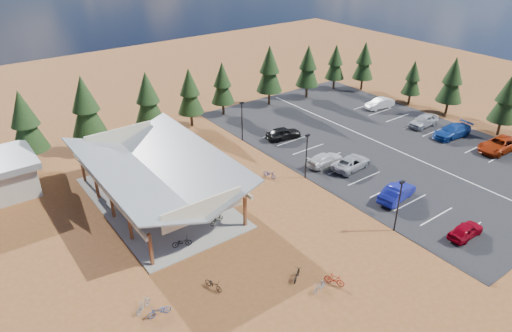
% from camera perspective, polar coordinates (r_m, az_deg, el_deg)
% --- Properties ---
extents(ground, '(140.00, 140.00, 0.00)m').
position_cam_1_polar(ground, '(45.89, 3.16, -4.29)').
color(ground, brown).
rests_on(ground, ground).
extents(asphalt_lot, '(27.00, 44.00, 0.04)m').
position_cam_1_polar(asphalt_lot, '(59.64, 15.22, 2.80)').
color(asphalt_lot, black).
rests_on(asphalt_lot, ground).
extents(concrete_pad, '(10.60, 18.60, 0.10)m').
position_cam_1_polar(concrete_pad, '(46.56, -12.03, -4.35)').
color(concrete_pad, gray).
rests_on(concrete_pad, ground).
extents(bike_pavilion, '(11.65, 19.40, 4.97)m').
position_cam_1_polar(bike_pavilion, '(44.69, -12.51, -0.26)').
color(bike_pavilion, '#5D301A').
rests_on(bike_pavilion, concrete_pad).
extents(lamp_post_0, '(0.50, 0.25, 5.14)m').
position_cam_1_polar(lamp_post_0, '(41.84, 17.41, -4.41)').
color(lamp_post_0, black).
rests_on(lamp_post_0, ground).
extents(lamp_post_1, '(0.50, 0.25, 5.14)m').
position_cam_1_polar(lamp_post_1, '(48.64, 6.33, 1.59)').
color(lamp_post_1, black).
rests_on(lamp_post_1, ground).
extents(lamp_post_2, '(0.50, 0.25, 5.14)m').
position_cam_1_polar(lamp_post_2, '(57.17, -1.77, 5.94)').
color(lamp_post_2, black).
rests_on(lamp_post_2, ground).
extents(trash_bin_0, '(0.60, 0.60, 0.90)m').
position_cam_1_polar(trash_bin_0, '(47.24, -4.18, -2.66)').
color(trash_bin_0, '#4D3A1B').
rests_on(trash_bin_0, ground).
extents(trash_bin_1, '(0.60, 0.60, 0.90)m').
position_cam_1_polar(trash_bin_1, '(46.39, -4.31, -3.29)').
color(trash_bin_1, '#4D3A1B').
rests_on(trash_bin_1, ground).
extents(pine_1, '(3.90, 3.90, 9.08)m').
position_cam_1_polar(pine_1, '(55.63, -26.92, 5.01)').
color(pine_1, '#382314').
rests_on(pine_1, ground).
extents(pine_2, '(4.07, 4.07, 9.48)m').
position_cam_1_polar(pine_2, '(56.71, -20.54, 6.99)').
color(pine_2, '#382314').
rests_on(pine_2, ground).
extents(pine_3, '(3.78, 3.78, 8.80)m').
position_cam_1_polar(pine_3, '(58.44, -13.37, 8.21)').
color(pine_3, '#382314').
rests_on(pine_3, ground).
extents(pine_4, '(3.45, 3.45, 8.04)m').
position_cam_1_polar(pine_4, '(61.48, -8.29, 9.21)').
color(pine_4, '#382314').
rests_on(pine_4, ground).
extents(pine_5, '(3.30, 3.30, 7.69)m').
position_cam_1_polar(pine_5, '(65.04, -4.23, 10.29)').
color(pine_5, '#382314').
rests_on(pine_5, ground).
extents(pine_6, '(3.88, 3.88, 9.03)m').
position_cam_1_polar(pine_6, '(68.53, 1.69, 12.01)').
color(pine_6, '#382314').
rests_on(pine_6, ground).
extents(pine_7, '(3.58, 3.58, 8.34)m').
position_cam_1_polar(pine_7, '(72.13, 6.50, 12.32)').
color(pine_7, '#382314').
rests_on(pine_7, ground).
extents(pine_8, '(3.17, 3.17, 7.39)m').
position_cam_1_polar(pine_8, '(77.08, 9.91, 12.68)').
color(pine_8, '#382314').
rests_on(pine_8, ground).
extents(pine_10, '(3.54, 3.54, 8.24)m').
position_cam_1_polar(pine_10, '(66.08, 28.88, 7.43)').
color(pine_10, '#382314').
rests_on(pine_10, ground).
extents(pine_11, '(3.61, 3.61, 8.40)m').
position_cam_1_polar(pine_11, '(70.40, 23.35, 9.85)').
color(pine_11, '#382314').
rests_on(pine_11, ground).
extents(pine_12, '(2.86, 2.86, 6.67)m').
position_cam_1_polar(pine_12, '(73.27, 19.01, 10.40)').
color(pine_12, '#382314').
rests_on(pine_12, ground).
extents(pine_13, '(3.37, 3.37, 7.85)m').
position_cam_1_polar(pine_13, '(77.62, 13.38, 12.67)').
color(pine_13, '#382314').
rests_on(pine_13, ground).
extents(bike_0, '(1.81, 1.14, 0.90)m').
position_cam_1_polar(bike_0, '(39.86, -9.24, -9.39)').
color(bike_0, black).
rests_on(bike_0, concrete_pad).
extents(bike_1, '(1.72, 0.88, 0.99)m').
position_cam_1_polar(bike_1, '(45.23, -13.91, -4.82)').
color(bike_1, gray).
rests_on(bike_1, concrete_pad).
extents(bike_2, '(1.80, 0.77, 0.92)m').
position_cam_1_polar(bike_2, '(47.40, -15.73, -3.49)').
color(bike_2, navy).
rests_on(bike_2, concrete_pad).
extents(bike_3, '(1.69, 0.66, 0.99)m').
position_cam_1_polar(bike_3, '(50.77, -16.70, -1.35)').
color(bike_3, maroon).
rests_on(bike_3, concrete_pad).
extents(bike_4, '(1.66, 0.92, 0.83)m').
position_cam_1_polar(bike_4, '(42.30, -4.95, -6.67)').
color(bike_4, black).
rests_on(bike_4, concrete_pad).
extents(bike_5, '(1.72, 0.69, 1.00)m').
position_cam_1_polar(bike_5, '(45.56, -9.98, -4.10)').
color(bike_5, '#999BA1').
rests_on(bike_5, concrete_pad).
extents(bike_6, '(1.72, 1.01, 0.85)m').
position_cam_1_polar(bike_6, '(47.92, -11.53, -2.62)').
color(bike_6, '#12309A').
rests_on(bike_6, concrete_pad).
extents(bike_7, '(1.70, 0.73, 0.99)m').
position_cam_1_polar(bike_7, '(52.35, -12.50, 0.16)').
color(bike_7, maroon).
rests_on(bike_7, concrete_pad).
extents(bike_8, '(1.01, 1.79, 0.89)m').
position_cam_1_polar(bike_8, '(35.76, -5.34, -14.50)').
color(bike_8, black).
rests_on(bike_8, ground).
extents(bike_9, '(1.63, 1.17, 0.97)m').
position_cam_1_polar(bike_9, '(34.97, -13.93, -16.52)').
color(bike_9, gray).
rests_on(bike_9, ground).
extents(bike_10, '(1.78, 0.81, 0.91)m').
position_cam_1_polar(bike_10, '(34.37, -12.01, -17.30)').
color(bike_10, navy).
rests_on(bike_10, ground).
extents(bike_11, '(1.11, 1.68, 0.99)m').
position_cam_1_polar(bike_11, '(36.43, 9.78, -13.79)').
color(bike_11, '#A0190E').
rests_on(bike_11, ground).
extents(bike_12, '(1.62, 1.37, 0.84)m').
position_cam_1_polar(bike_12, '(36.58, 5.12, -13.37)').
color(bike_12, black).
rests_on(bike_12, ground).
extents(bike_13, '(1.51, 0.60, 0.88)m').
position_cam_1_polar(bike_13, '(35.76, 7.97, -14.70)').
color(bike_13, gray).
rests_on(bike_13, ground).
extents(bike_14, '(0.92, 1.75, 0.88)m').
position_cam_1_polar(bike_14, '(49.59, 1.72, -1.00)').
color(bike_14, navy).
rests_on(bike_14, ground).
extents(bike_15, '(1.54, 1.19, 0.93)m').
position_cam_1_polar(bike_15, '(50.19, -5.29, -0.70)').
color(bike_15, maroon).
rests_on(bike_15, ground).
extents(car_0, '(3.90, 1.61, 1.32)m').
position_cam_1_polar(car_0, '(44.47, 24.74, -7.31)').
color(car_0, maroon).
rests_on(car_0, asphalt_lot).
extents(car_1, '(5.12, 2.50, 1.62)m').
position_cam_1_polar(car_1, '(47.59, 17.21, -3.18)').
color(car_1, navy).
rests_on(car_1, asphalt_lot).
extents(car_2, '(5.37, 2.95, 1.43)m').
position_cam_1_polar(car_2, '(52.32, 11.85, 0.41)').
color(car_2, '#A6A8AD').
rests_on(car_2, asphalt_lot).
extents(car_3, '(4.73, 1.94, 1.37)m').
position_cam_1_polar(car_3, '(52.57, 8.65, 0.83)').
color(car_3, silver).
rests_on(car_3, asphalt_lot).
extents(car_4, '(4.85, 2.71, 1.56)m').
position_cam_1_polar(car_4, '(58.44, 3.45, 4.12)').
color(car_4, black).
rests_on(car_4, asphalt_lot).
extents(car_6, '(6.12, 3.18, 1.65)m').
position_cam_1_polar(car_6, '(62.49, 28.12, 2.36)').
color(car_6, '#9E2A0B').
rests_on(car_6, asphalt_lot).
extents(car_7, '(5.83, 2.81, 1.64)m').
position_cam_1_polar(car_7, '(64.03, 23.32, 4.03)').
color(car_7, navy).
rests_on(car_7, asphalt_lot).
extents(car_8, '(4.84, 2.01, 1.64)m').
position_cam_1_polar(car_8, '(66.11, 20.22, 5.35)').
color(car_8, '#A8AAB0').
rests_on(car_8, asphalt_lot).
extents(car_9, '(4.73, 2.23, 1.50)m').
position_cam_1_polar(car_9, '(70.85, 15.20, 7.55)').
color(car_9, silver).
rests_on(car_9, asphalt_lot).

